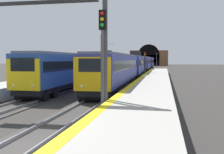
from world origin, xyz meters
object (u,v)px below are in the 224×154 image
at_px(railway_signal_mid, 145,63).
at_px(railway_signal_far, 157,58).
at_px(train_main_approaching, 140,64).
at_px(railway_signal_near, 103,55).
at_px(catenary_mast_near, 106,56).
at_px(train_adjacent_platform, 92,66).
at_px(overhead_signal_gantry, 32,20).

height_order(railway_signal_mid, railway_signal_far, railway_signal_far).
height_order(train_main_approaching, railway_signal_mid, train_main_approaching).
relative_size(railway_signal_near, railway_signal_far, 1.00).
height_order(railway_signal_far, catenary_mast_near, catenary_mast_near).
bearing_deg(catenary_mast_near, train_adjacent_platform, -170.50).
height_order(train_adjacent_platform, railway_signal_far, railway_signal_far).
xyz_separation_m(train_adjacent_platform, catenary_mast_near, (36.53, 6.11, 1.93)).
bearing_deg(train_main_approaching, train_adjacent_platform, -14.06).
xyz_separation_m(train_main_approaching, catenary_mast_near, (15.70, 11.09, 1.96)).
xyz_separation_m(train_main_approaching, railway_signal_near, (-43.47, -1.91, 1.31)).
height_order(train_adjacent_platform, overhead_signal_gantry, overhead_signal_gantry).
distance_m(railway_signal_far, catenary_mast_near, 37.87).
bearing_deg(railway_signal_mid, overhead_signal_gantry, -8.27).
bearing_deg(train_main_approaching, catenary_mast_near, -145.38).
bearing_deg(overhead_signal_gantry, railway_signal_far, -2.68).
bearing_deg(train_adjacent_platform, train_main_approaching, 166.50).
bearing_deg(train_main_approaching, railway_signal_mid, 7.98).
bearing_deg(catenary_mast_near, railway_signal_near, -167.61).
relative_size(train_main_approaching, overhead_signal_gantry, 8.67).
xyz_separation_m(train_adjacent_platform, railway_signal_near, (-22.64, -6.89, 1.28)).
bearing_deg(railway_signal_far, railway_signal_mid, 0.00).
bearing_deg(train_main_approaching, overhead_signal_gantry, -3.94).
bearing_deg(catenary_mast_near, railway_signal_mid, -155.34).
bearing_deg(railway_signal_near, train_main_approaching, -177.48).
bearing_deg(train_adjacent_platform, railway_signal_mid, 139.96).
bearing_deg(railway_signal_near, railway_signal_mid, -180.00).
relative_size(overhead_signal_gantry, catenary_mast_near, 1.12).
height_order(railway_signal_mid, overhead_signal_gantry, overhead_signal_gantry).
distance_m(train_adjacent_platform, railway_signal_near, 23.70).
bearing_deg(train_main_approaching, railway_signal_far, 177.24).
height_order(train_main_approaching, railway_signal_far, railway_signal_far).
xyz_separation_m(train_adjacent_platform, overhead_signal_gantry, (-22.05, -2.49, 3.33)).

